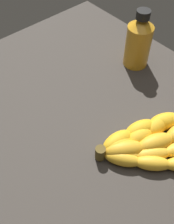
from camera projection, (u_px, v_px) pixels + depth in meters
ground_plane at (63, 126)px, 60.11cm from camera, size 70.06×75.52×3.77cm
banana_bunch at (147, 142)px, 53.12cm from camera, size 16.72×20.92×3.68cm
honey_bottle at (139, 41)px, 65.65cm from camera, size 6.29×6.29×14.88cm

